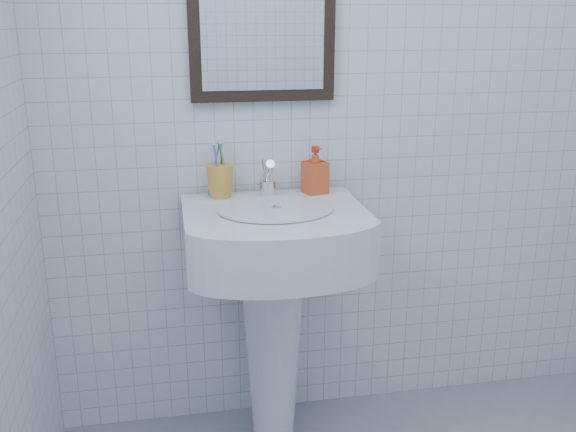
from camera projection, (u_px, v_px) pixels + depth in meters
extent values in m
cube|color=white|center=(348.00, 96.00, 2.31)|extent=(2.20, 0.02, 2.50)
cone|color=white|center=(273.00, 346.00, 2.33)|extent=(0.24, 0.24, 0.75)
cube|color=white|center=(275.00, 235.00, 2.15)|extent=(0.60, 0.43, 0.18)
cube|color=white|center=(267.00, 199.00, 2.28)|extent=(0.60, 0.11, 0.03)
cylinder|color=white|center=(276.00, 209.00, 2.09)|extent=(0.38, 0.38, 0.01)
cylinder|color=silver|center=(268.00, 188.00, 2.24)|extent=(0.06, 0.06, 0.06)
cylinder|color=silver|center=(268.00, 170.00, 2.21)|extent=(0.03, 0.11, 0.09)
cylinder|color=silver|center=(266.00, 174.00, 2.25)|extent=(0.04, 0.06, 0.10)
imported|color=red|center=(315.00, 170.00, 2.28)|extent=(0.10, 0.10, 0.17)
cube|color=black|center=(262.00, 8.00, 2.15)|extent=(0.50, 0.04, 0.62)
cube|color=white|center=(263.00, 8.00, 2.13)|extent=(0.42, 0.00, 0.54)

